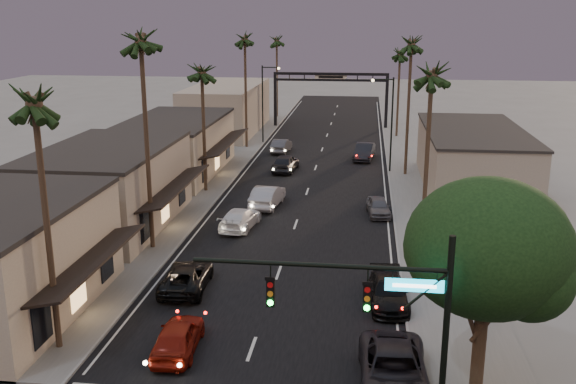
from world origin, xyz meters
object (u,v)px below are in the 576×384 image
(palm_ra, at_px, (432,68))
(palm_rb, at_px, (412,40))
(palm_lc, at_px, (202,67))
(oncoming_silver, at_px, (267,196))
(corner_tree, at_px, (490,254))
(palm_lb, at_px, (140,35))
(streetlight_left, at_px, (265,98))
(arch, at_px, (331,86))
(palm_rc, at_px, (400,51))
(streetlight_right, at_px, (389,117))
(curbside_near, at_px, (394,371))
(oncoming_red, at_px, (178,336))
(palm_la, at_px, (33,93))
(palm_far, at_px, (277,38))
(curbside_black, at_px, (388,292))
(traffic_signal, at_px, (388,311))
(palm_ld, at_px, (245,35))
(oncoming_pickup, at_px, (187,277))

(palm_ra, xyz_separation_m, palm_rb, (0.00, 20.00, 0.97))
(palm_lc, bearing_deg, oncoming_silver, -32.61)
(corner_tree, distance_m, palm_lb, 24.36)
(palm_lb, bearing_deg, palm_lc, 90.00)
(streetlight_left, relative_size, palm_lc, 0.74)
(palm_lb, relative_size, palm_lc, 1.25)
(arch, distance_m, streetlight_left, 13.85)
(corner_tree, bearing_deg, palm_rc, 90.89)
(streetlight_right, bearing_deg, streetlight_left, 136.79)
(curbside_near, bearing_deg, streetlight_left, 102.91)
(palm_lb, height_order, oncoming_red, palm_lb)
(palm_la, xyz_separation_m, palm_lc, (-0.00, 27.00, -0.97))
(oncoming_silver, bearing_deg, palm_lc, -26.69)
(palm_far, bearing_deg, curbside_black, -76.95)
(traffic_signal, height_order, oncoming_silver, traffic_signal)
(palm_la, height_order, palm_ld, palm_ld)
(palm_rb, bearing_deg, palm_ld, 147.40)
(streetlight_left, xyz_separation_m, palm_la, (-1.68, -49.00, 6.11))
(palm_rb, xyz_separation_m, palm_rc, (0.00, 20.00, -1.95))
(palm_lb, xyz_separation_m, palm_lc, (0.00, 14.00, -2.92))
(arch, height_order, streetlight_right, streetlight_right)
(palm_ld, relative_size, palm_ra, 1.08)
(palm_lb, bearing_deg, palm_far, 89.69)
(palm_far, xyz_separation_m, curbside_near, (14.50, -70.46, -10.62))
(streetlight_left, bearing_deg, traffic_signal, -76.86)
(palm_ld, xyz_separation_m, palm_rc, (17.20, 9.00, -1.95))
(oncoming_red, distance_m, oncoming_silver, 22.86)
(curbside_near, bearing_deg, palm_rc, 85.90)
(palm_lb, xyz_separation_m, oncoming_pickup, (3.91, -5.89, -12.69))
(traffic_signal, distance_m, streetlight_right, 41.02)
(palm_la, height_order, oncoming_red, palm_la)
(palm_far, relative_size, oncoming_red, 3.01)
(palm_lc, bearing_deg, arch, 75.80)
(streetlight_left, height_order, palm_lb, palm_lb)
(oncoming_red, bearing_deg, traffic_signal, 145.68)
(arch, bearing_deg, palm_lc, -104.20)
(streetlight_left, relative_size, curbside_near, 1.53)
(streetlight_left, bearing_deg, curbside_black, -72.86)
(arch, relative_size, palm_rb, 1.07)
(streetlight_right, relative_size, palm_lc, 0.74)
(palm_rb, xyz_separation_m, oncoming_red, (-11.79, -34.63, -11.67))
(oncoming_silver, height_order, curbside_black, oncoming_silver)
(palm_lc, relative_size, curbside_black, 2.55)
(palm_ra, bearing_deg, palm_ld, 119.02)
(corner_tree, relative_size, oncoming_red, 2.00)
(streetlight_right, bearing_deg, curbside_near, -91.10)
(oncoming_red, bearing_deg, palm_ra, -132.03)
(palm_la, height_order, palm_rb, palm_rb)
(palm_rb, xyz_separation_m, palm_far, (-16.90, 34.00, -0.97))
(streetlight_right, height_order, palm_lb, palm_lb)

